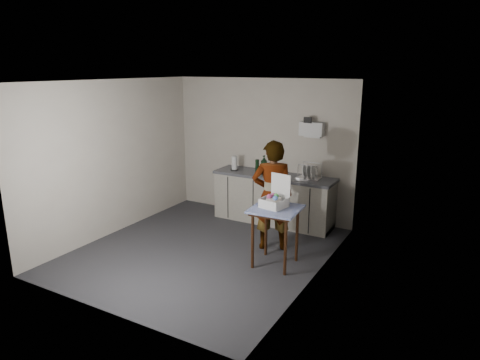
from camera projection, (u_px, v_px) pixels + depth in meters
The scene contains 15 objects.
ground at pixel (204, 251), 6.71m from camera, with size 4.00×4.00×0.00m, color #2C2C32.
wall_back at pixel (262, 149), 8.05m from camera, with size 3.60×0.02×2.60m, color beige.
wall_right at pixel (317, 186), 5.52m from camera, with size 0.02×4.00×2.60m, color beige.
wall_left at pixel (114, 158), 7.22m from camera, with size 0.02×4.00×2.60m, color beige.
ceiling at pixel (200, 81), 6.04m from camera, with size 3.60×4.00×0.01m, color silver.
kitchen_counter at pixel (273, 200), 7.84m from camera, with size 2.24×0.62×0.91m.
wall_shelf at pixel (312, 129), 7.40m from camera, with size 0.42×0.18×0.37m.
side_table at pixel (276, 215), 6.05m from camera, with size 0.71×0.71×0.87m.
standing_man at pixel (272, 196), 6.60m from camera, with size 0.63×0.42×1.73m, color #B2A593.
soap_bottle at pixel (264, 164), 7.74m from camera, with size 0.13×0.13×0.34m, color black.
soda_can at pixel (269, 171), 7.72m from camera, with size 0.06×0.06×0.12m, color #B71229.
dark_bottle at pixel (257, 166), 7.85m from camera, with size 0.07×0.07×0.24m, color black.
paper_towel at pixel (234, 163), 8.01m from camera, with size 0.15×0.15×0.27m.
dish_rack at pixel (309, 175), 7.43m from camera, with size 0.38×0.29×0.27m.
bakery_box at pixel (275, 200), 6.06m from camera, with size 0.38×0.39×0.45m.
Camera 1 is at (3.53, -5.12, 2.80)m, focal length 32.00 mm.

